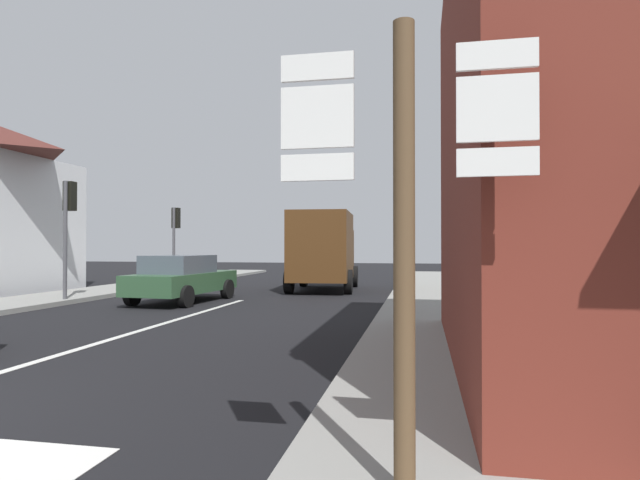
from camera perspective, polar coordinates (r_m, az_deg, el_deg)
ground_plane at (r=15.19m, az=-11.17°, el=-7.29°), size 80.00×80.00×0.00m
sidewalk_right at (r=12.09m, az=12.32°, el=-8.66°), size 2.61×44.00×0.14m
lane_centre_stripe at (r=11.62m, az=-18.77°, el=-9.28°), size 0.16×12.00×0.01m
sedan_far at (r=16.85m, az=-14.90°, el=-4.03°), size 2.22×4.32×1.47m
delivery_truck at (r=20.57m, az=0.37°, el=-0.97°), size 2.75×5.13×3.05m
route_sign_post at (r=3.40m, az=9.21°, el=2.05°), size 1.66×0.14×3.20m
traffic_light_near_left at (r=17.79m, az=-25.84°, el=2.68°), size 0.30×0.49×3.75m
traffic_light_far_left at (r=23.81m, az=-15.57°, el=1.27°), size 0.30×0.49×3.45m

